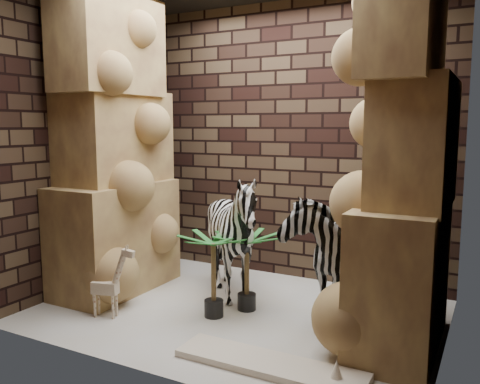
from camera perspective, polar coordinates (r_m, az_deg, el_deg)
The scene contains 13 objects.
floor at distance 4.58m, azimuth -0.47°, elevation -13.78°, with size 3.50×3.50×0.00m, color silver.
wall_back at distance 5.40m, azimuth 5.85°, elevation 5.77°, with size 3.50×3.50×0.00m, color black.
wall_front at distance 3.23m, azimuth -11.13°, elevation 4.36°, with size 3.50×3.50×0.00m, color black.
wall_left at distance 5.33m, azimuth -17.38°, elevation 5.43°, with size 3.00×3.00×0.00m, color black.
wall_right at distance 3.77m, azimuth 23.71°, elevation 4.32°, with size 3.00×3.00×0.00m, color black.
rock_pillar_left at distance 5.08m, azimuth -14.58°, elevation 5.44°, with size 0.68×1.30×3.00m, color tan, non-canonical shape.
rock_pillar_right at distance 3.81m, azimuth 18.74°, elevation 4.59°, with size 0.58×1.25×3.00m, color tan, non-canonical shape.
zebra_right at distance 4.42m, azimuth 9.89°, elevation -5.53°, with size 0.62×1.14×1.35m, color white.
zebra_left at distance 4.69m, azimuth -0.76°, elevation -6.03°, with size 1.00×1.25×1.13m, color white.
giraffe_toy at distance 4.53m, azimuth -15.44°, elevation -9.81°, with size 0.35×0.12×0.68m, color beige, non-canonical shape.
palm_front at distance 4.53m, azimuth 0.80°, elevation -9.16°, with size 0.36×0.36×0.73m, color #1C6524, non-canonical shape.
palm_back at distance 4.37m, azimuth -3.09°, elevation -9.60°, with size 0.36×0.36×0.76m, color #1C6524, non-canonical shape.
surfboard at distance 3.64m, azimuth 3.43°, elevation -19.38°, with size 1.37×0.34×0.05m, color #F3E3C8.
Camera 1 is at (2.03, -3.75, 1.68)m, focal length 36.72 mm.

